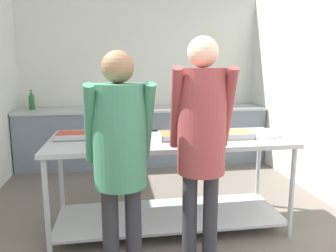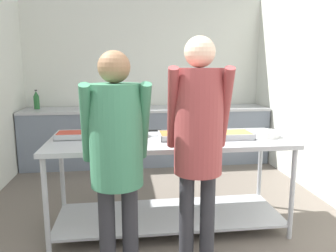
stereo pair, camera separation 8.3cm
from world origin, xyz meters
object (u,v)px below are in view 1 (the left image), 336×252
serving_tray_roast (182,136)px  plate_stack (266,133)px  serving_tray_vegetables (229,135)px  water_bottle (32,101)px  guest_serving_right (202,133)px  guest_serving_left (120,147)px  serving_tray_greens (82,136)px  sauce_pan (133,133)px

serving_tray_roast → plate_stack: size_ratio=1.72×
serving_tray_vegetables → plate_stack: plate_stack is taller
serving_tray_roast → water_bottle: size_ratio=1.42×
plate_stack → guest_serving_right: (-0.82, -0.70, 0.17)m
guest_serving_left → water_bottle: size_ratio=5.63×
serving_tray_vegetables → serving_tray_roast: bearing=175.9°
guest_serving_right → water_bottle: size_ratio=5.97×
serving_tray_roast → guest_serving_left: guest_serving_left is taller
serving_tray_roast → guest_serving_right: bearing=-90.6°
guest_serving_left → water_bottle: 3.26m
serving_tray_greens → serving_tray_vegetables: 1.37m
serving_tray_roast → plate_stack: plate_stack is taller
plate_stack → guest_serving_left: 1.56m
serving_tray_vegetables → guest_serving_left: 1.26m
serving_tray_greens → guest_serving_right: size_ratio=0.27×
sauce_pan → water_bottle: (-1.40, 2.09, 0.11)m
serving_tray_vegetables → water_bottle: water_bottle is taller
sauce_pan → plate_stack: size_ratio=1.67×
plate_stack → guest_serving_right: guest_serving_right is taller
guest_serving_left → plate_stack: bearing=27.9°
serving_tray_greens → plate_stack: size_ratio=1.99×
serving_tray_roast → guest_serving_right: 0.75m
sauce_pan → guest_serving_right: size_ratio=0.23×
serving_tray_greens → serving_tray_roast: 0.92m
water_bottle → plate_stack: bearing=-40.7°
guest_serving_left → guest_serving_right: guest_serving_right is taller
serving_tray_vegetables → guest_serving_right: bearing=-123.0°
sauce_pan → serving_tray_greens: bearing=179.9°
sauce_pan → serving_tray_roast: 0.46m
serving_tray_greens → serving_tray_roast: size_ratio=1.16×
plate_stack → water_bottle: bearing=139.3°
plate_stack → sauce_pan: bearing=171.4°
guest_serving_right → serving_tray_roast: bearing=89.4°
guest_serving_right → serving_tray_greens: bearing=135.6°
serving_tray_vegetables → sauce_pan: bearing=168.2°
guest_serving_right → guest_serving_left: bearing=-176.8°
serving_tray_roast → serving_tray_vegetables: (0.45, -0.03, -0.00)m
serving_tray_roast → guest_serving_left: bearing=-126.8°
serving_tray_roast → serving_tray_vegetables: 0.45m
water_bottle → serving_tray_roast: bearing=-50.6°
sauce_pan → guest_serving_left: size_ratio=0.24×
guest_serving_left → water_bottle: bearing=112.9°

